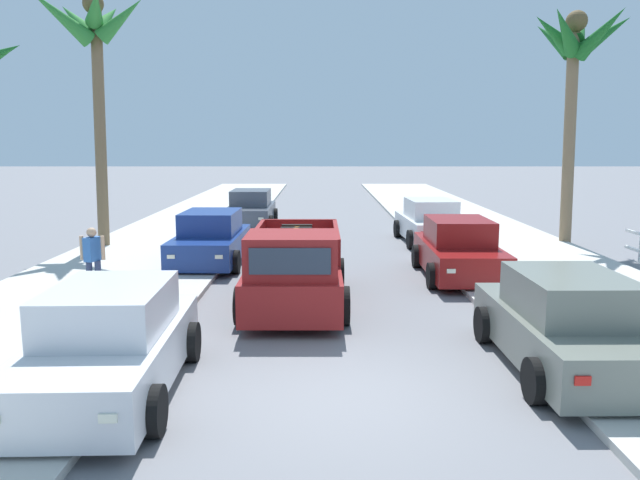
% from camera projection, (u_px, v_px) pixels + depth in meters
% --- Properties ---
extents(ground_plane, '(160.00, 160.00, 0.00)m').
position_uv_depth(ground_plane, '(344.00, 394.00, 8.75)').
color(ground_plane, slate).
extents(sidewalk_left, '(5.19, 60.00, 0.12)m').
position_uv_depth(sidewalk_left, '(161.00, 247.00, 20.60)').
color(sidewalk_left, beige).
rests_on(sidewalk_left, ground).
extents(sidewalk_right, '(5.19, 60.00, 0.12)m').
position_uv_depth(sidewalk_right, '(500.00, 247.00, 20.58)').
color(sidewalk_right, beige).
rests_on(sidewalk_right, ground).
extents(curb_left, '(0.16, 60.00, 0.10)m').
position_uv_depth(curb_left, '(197.00, 247.00, 20.60)').
color(curb_left, silver).
rests_on(curb_left, ground).
extents(curb_right, '(0.16, 60.00, 0.10)m').
position_uv_depth(curb_right, '(464.00, 247.00, 20.59)').
color(curb_right, silver).
rests_on(curb_right, ground).
extents(pickup_truck, '(2.22, 5.21, 1.80)m').
position_uv_depth(pickup_truck, '(296.00, 269.00, 13.29)').
color(pickup_truck, maroon).
rests_on(pickup_truck, ground).
extents(car_left_near, '(2.17, 4.32, 1.54)m').
position_uv_depth(car_left_near, '(431.00, 223.00, 21.71)').
color(car_left_near, silver).
rests_on(car_left_near, ground).
extents(car_right_near, '(2.06, 4.27, 1.54)m').
position_uv_depth(car_right_near, '(460.00, 250.00, 16.20)').
color(car_right_near, maroon).
rests_on(car_right_near, ground).
extents(car_left_mid, '(2.12, 4.30, 1.54)m').
position_uv_depth(car_left_mid, '(111.00, 344.00, 8.70)').
color(car_left_mid, silver).
rests_on(car_left_mid, ground).
extents(car_right_mid, '(2.08, 4.29, 1.54)m').
position_uv_depth(car_right_mid, '(212.00, 240.00, 17.96)').
color(car_right_mid, navy).
rests_on(car_right_mid, ground).
extents(car_left_far, '(2.05, 4.27, 1.54)m').
position_uv_depth(car_left_far, '(567.00, 325.00, 9.61)').
color(car_left_far, slate).
rests_on(car_left_far, ground).
extents(car_right_far, '(2.03, 4.26, 1.54)m').
position_uv_depth(car_right_far, '(252.00, 210.00, 25.76)').
color(car_right_far, '#474C56').
rests_on(car_right_far, ground).
extents(palm_tree_left_fore, '(3.53, 3.72, 7.81)m').
position_uv_depth(palm_tree_left_fore, '(576.00, 56.00, 20.58)').
color(palm_tree_left_fore, '#846B4C').
rests_on(palm_tree_left_fore, ground).
extents(palm_tree_right_mid, '(3.49, 3.16, 8.19)m').
position_uv_depth(palm_tree_right_mid, '(94.00, 46.00, 19.79)').
color(palm_tree_right_mid, brown).
rests_on(palm_tree_right_mid, ground).
extents(pedestrian, '(0.57, 0.43, 1.59)m').
position_uv_depth(pedestrian, '(94.00, 257.00, 14.21)').
color(pedestrian, navy).
rests_on(pedestrian, ground).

